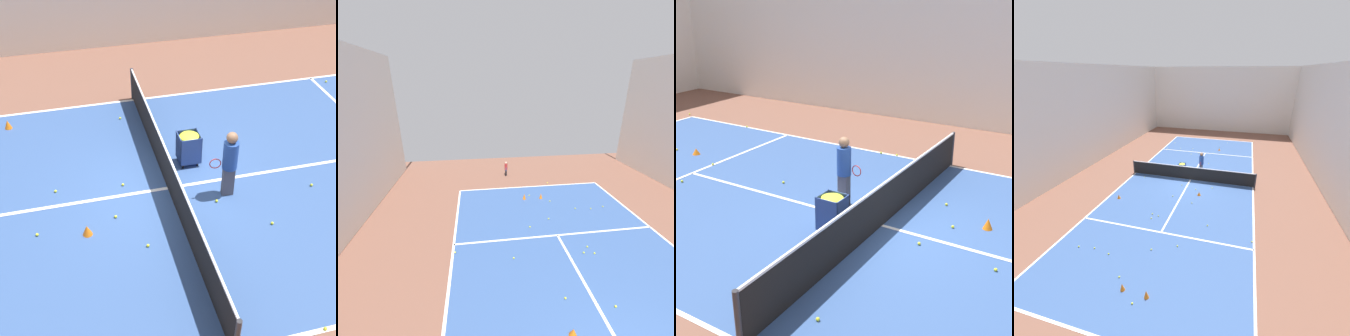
{
  "view_description": "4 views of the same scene",
  "coord_description": "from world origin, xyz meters",
  "views": [
    {
      "loc": [
        8.72,
        -2.19,
        7.6
      ],
      "look_at": [
        0.0,
        0.0,
        0.64
      ],
      "focal_mm": 50.0,
      "sensor_mm": 36.0,
      "label": 1
    },
    {
      "loc": [
        3.48,
        1.69,
        6.41
      ],
      "look_at": [
        1.33,
        -13.75,
        0.6
      ],
      "focal_mm": 24.0,
      "sensor_mm": 36.0,
      "label": 2
    },
    {
      "loc": [
        -8.72,
        -4.3,
        5.13
      ],
      "look_at": [
        0.54,
        1.37,
        0.99
      ],
      "focal_mm": 50.0,
      "sensor_mm": 36.0,
      "label": 3
    },
    {
      "loc": [
        3.57,
        -15.04,
        7.65
      ],
      "look_at": [
        -0.9,
        0.79,
        0.55
      ],
      "focal_mm": 24.0,
      "sensor_mm": 36.0,
      "label": 4
    }
  ],
  "objects": [
    {
      "name": "tennis_ball_1",
      "position": [
        1.1,
        -7.11,
        0.04
      ],
      "size": [
        0.07,
        0.07,
        0.07
      ],
      "primitive_type": "sphere",
      "color": "yellow",
      "rests_on": "ground"
    },
    {
      "name": "tennis_ball_10",
      "position": [
        -3.37,
        -8.41,
        0.04
      ],
      "size": [
        0.07,
        0.07,
        0.07
      ],
      "primitive_type": "sphere",
      "color": "yellow",
      "rests_on": "ground"
    },
    {
      "name": "tennis_ball_12",
      "position": [
        -1.31,
        -11.96,
        0.04
      ],
      "size": [
        0.07,
        0.07,
        0.07
      ],
      "primitive_type": "sphere",
      "color": "yellow",
      "rests_on": "ground"
    },
    {
      "name": "tennis_ball_32",
      "position": [
        0.89,
        -3.24,
        0.04
      ],
      "size": [
        0.07,
        0.07,
        0.07
      ],
      "primitive_type": "sphere",
      "color": "yellow",
      "rests_on": "ground"
    },
    {
      "name": "tennis_ball_4",
      "position": [
        -0.53,
        -2.75,
        0.04
      ],
      "size": [
        0.07,
        0.07,
        0.07
      ],
      "primitive_type": "sphere",
      "color": "yellow",
      "rests_on": "ground"
    },
    {
      "name": "tennis_ball_27",
      "position": [
        2.22,
        -5.2,
        0.04
      ],
      "size": [
        0.07,
        0.07,
        0.07
      ],
      "primitive_type": "sphere",
      "color": "yellow",
      "rests_on": "ground"
    },
    {
      "name": "tennis_ball_3",
      "position": [
        -0.95,
        -5.42,
        0.04
      ],
      "size": [
        0.07,
        0.07,
        0.07
      ],
      "primitive_type": "sphere",
      "color": "yellow",
      "rests_on": "ground"
    },
    {
      "name": "tennis_ball_28",
      "position": [
        -0.65,
        -9.42,
        0.04
      ],
      "size": [
        0.07,
        0.07,
        0.07
      ],
      "primitive_type": "sphere",
      "color": "yellow",
      "rests_on": "ground"
    },
    {
      "name": "training_cone_0",
      "position": [
        1.12,
        -2.14,
        0.13
      ],
      "size": [
        0.22,
        0.22,
        0.26
      ],
      "primitive_type": "cone",
      "color": "orange",
      "rests_on": "ground"
    },
    {
      "name": "tennis_ball_33",
      "position": [
        0.0,
        -7.66,
        0.04
      ],
      "size": [
        0.07,
        0.07,
        0.07
      ],
      "primitive_type": "sphere",
      "color": "yellow",
      "rests_on": "ground"
    },
    {
      "name": "tennis_ball_30",
      "position": [
        0.38,
        -10.29,
        0.04
      ],
      "size": [
        0.07,
        0.07,
        0.07
      ],
      "primitive_type": "sphere",
      "color": "yellow",
      "rests_on": "ground"
    },
    {
      "name": "player_near_baseline",
      "position": [
        1.33,
        -13.73,
        0.62
      ],
      "size": [
        0.27,
        0.57,
        1.09
      ],
      "rotation": [
        0.0,
        0.0,
        1.27
      ],
      "color": "black",
      "rests_on": "ground"
    },
    {
      "name": "training_cone_2",
      "position": [
        -0.23,
        -9.88,
        0.17
      ],
      "size": [
        0.18,
        0.18,
        0.33
      ],
      "primitive_type": "cone",
      "color": "orange",
      "rests_on": "ground"
    },
    {
      "name": "tennis_ball_18",
      "position": [
        -1.06,
        -5.01,
        0.04
      ],
      "size": [
        0.07,
        0.07,
        0.07
      ],
      "primitive_type": "sphere",
      "color": "yellow",
      "rests_on": "ground"
    },
    {
      "name": "tennis_ball_11",
      "position": [
        -0.64,
        -5.11,
        0.04
      ],
      "size": [
        0.07,
        0.07,
        0.07
      ],
      "primitive_type": "sphere",
      "color": "yellow",
      "rests_on": "ground"
    },
    {
      "name": "tennis_ball_31",
      "position": [
        -1.76,
        -8.44,
        0.04
      ],
      "size": [
        0.07,
        0.07,
        0.07
      ],
      "primitive_type": "sphere",
      "color": "yellow",
      "rests_on": "ground"
    },
    {
      "name": "tennis_ball_15",
      "position": [
        -2.59,
        -8.3,
        0.04
      ],
      "size": [
        0.07,
        0.07,
        0.07
      ],
      "primitive_type": "sphere",
      "color": "yellow",
      "rests_on": "ground"
    },
    {
      "name": "line_baseline_near",
      "position": [
        0.0,
        -11.58,
        0.01
      ],
      "size": [
        9.22,
        0.1,
        0.0
      ],
      "primitive_type": "cube",
      "color": "white",
      "rests_on": "ground"
    },
    {
      "name": "tennis_ball_17",
      "position": [
        4.52,
        -5.84,
        0.04
      ],
      "size": [
        0.07,
        0.07,
        0.07
      ],
      "primitive_type": "sphere",
      "color": "yellow",
      "rests_on": "ground"
    },
    {
      "name": "training_cone_4",
      "position": [
        0.77,
        -9.92,
        0.18
      ],
      "size": [
        0.19,
        0.19,
        0.35
      ],
      "primitive_type": "cone",
      "color": "orange",
      "rests_on": "ground"
    },
    {
      "name": "line_service_near",
      "position": [
        0.0,
        -6.37,
        0.01
      ],
      "size": [
        9.22,
        0.1,
        0.0
      ],
      "primitive_type": "cube",
      "color": "white",
      "rests_on": "ground"
    }
  ]
}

